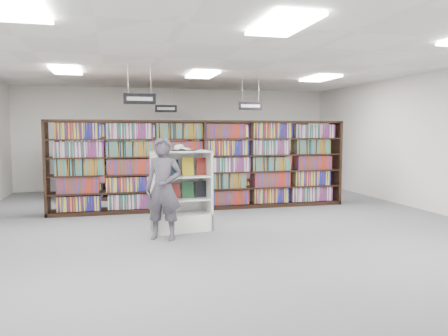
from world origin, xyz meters
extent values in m
plane|color=#4D4E52|center=(0.00, 0.00, 0.00)|extent=(12.00, 12.00, 0.00)
cube|color=white|center=(0.00, 0.00, 3.20)|extent=(10.00, 12.00, 0.10)
cube|color=silver|center=(0.00, 6.00, 1.60)|extent=(10.00, 0.10, 3.20)
cube|color=silver|center=(5.00, 0.00, 1.60)|extent=(0.10, 12.00, 3.20)
cube|color=black|center=(0.00, 2.00, 1.05)|extent=(7.00, 0.60, 2.10)
cube|color=maroon|center=(0.00, 2.00, 1.05)|extent=(6.88, 0.42, 1.98)
cube|color=black|center=(0.00, 4.00, 1.05)|extent=(7.00, 0.60, 2.10)
cube|color=maroon|center=(0.00, 4.00, 1.05)|extent=(6.88, 0.42, 1.98)
cube|color=black|center=(0.00, 5.70, 1.05)|extent=(7.00, 0.60, 2.10)
cube|color=maroon|center=(0.00, 5.70, 1.05)|extent=(6.88, 0.42, 1.98)
cylinder|color=#B2B2B7|center=(-1.73, 1.00, 2.91)|extent=(0.01, 0.01, 0.58)
cylinder|color=#B2B2B7|center=(-1.27, 1.00, 2.91)|extent=(0.01, 0.01, 0.58)
cube|color=black|center=(-1.50, 1.00, 2.51)|extent=(0.65, 0.02, 0.22)
cube|color=silver|center=(-1.50, 0.99, 2.51)|extent=(0.52, 0.00, 0.08)
cylinder|color=#B2B2B7|center=(1.27, 3.00, 2.91)|extent=(0.01, 0.01, 0.58)
cylinder|color=#B2B2B7|center=(1.73, 3.00, 2.91)|extent=(0.01, 0.01, 0.58)
cube|color=black|center=(1.50, 3.00, 2.51)|extent=(0.65, 0.02, 0.22)
cube|color=silver|center=(1.50, 2.99, 2.51)|extent=(0.52, 0.00, 0.08)
cylinder|color=#B2B2B7|center=(-0.73, 5.00, 2.91)|extent=(0.01, 0.01, 0.58)
cylinder|color=#B2B2B7|center=(-0.27, 5.00, 2.91)|extent=(0.01, 0.01, 0.58)
cube|color=black|center=(-0.50, 5.00, 2.51)|extent=(0.65, 0.02, 0.22)
cube|color=silver|center=(-0.50, 4.99, 2.51)|extent=(0.52, 0.00, 0.08)
cube|color=white|center=(-3.00, -3.00, 3.16)|extent=(0.60, 1.20, 0.04)
cube|color=white|center=(0.00, -3.00, 3.16)|extent=(0.60, 1.20, 0.04)
cube|color=white|center=(-3.00, 2.00, 3.16)|extent=(0.60, 1.20, 0.04)
cube|color=white|center=(0.00, 2.00, 3.16)|extent=(0.60, 1.20, 0.04)
cube|color=white|center=(3.00, 2.00, 3.16)|extent=(0.60, 1.20, 0.04)
cube|color=white|center=(-0.83, -0.14, 0.16)|extent=(1.12, 0.65, 0.32)
cube|color=white|center=(-1.34, -0.20, 0.75)|extent=(0.10, 0.54, 1.50)
cube|color=white|center=(-0.32, -0.08, 0.75)|extent=(0.10, 0.54, 1.50)
cube|color=white|center=(-0.86, 0.11, 0.75)|extent=(1.07, 0.15, 1.50)
cube|color=white|center=(-0.83, -0.14, 1.48)|extent=(1.12, 0.65, 0.03)
cube|color=white|center=(-0.83, -0.14, 0.59)|extent=(1.04, 0.60, 0.02)
cube|color=white|center=(-0.83, -0.14, 1.02)|extent=(1.04, 0.60, 0.02)
cube|color=black|center=(-1.25, -0.14, 1.19)|extent=(0.22, 0.10, 0.32)
cube|color=#142234|center=(-0.97, -0.11, 1.19)|extent=(0.22, 0.10, 0.32)
cube|color=gold|center=(-0.70, -0.08, 1.19)|extent=(0.22, 0.10, 0.32)
cube|color=maroon|center=(-0.43, -0.05, 1.19)|extent=(0.22, 0.10, 0.32)
cube|color=gold|center=(-1.23, -0.14, 0.75)|extent=(0.24, 0.09, 0.30)
cube|color=maroon|center=(-0.97, -0.11, 0.75)|extent=(0.24, 0.09, 0.30)
cube|color=#1D4E2B|center=(-0.71, -0.08, 0.75)|extent=(0.24, 0.09, 0.30)
cube|color=black|center=(-0.45, -0.05, 0.75)|extent=(0.24, 0.09, 0.30)
cube|color=black|center=(-0.84, -0.07, 1.51)|extent=(0.76, 0.61, 0.02)
cube|color=white|center=(-1.00, -0.07, 1.52)|extent=(0.41, 0.44, 0.06)
cube|color=white|center=(-0.68, -0.07, 1.52)|extent=(0.40, 0.44, 0.08)
cylinder|color=white|center=(-0.86, -0.07, 1.56)|extent=(0.22, 0.35, 0.10)
imported|color=#4B4650|center=(-1.23, -0.70, 0.88)|extent=(0.75, 0.63, 1.76)
camera|label=1|loc=(-2.03, -8.12, 1.88)|focal=35.00mm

